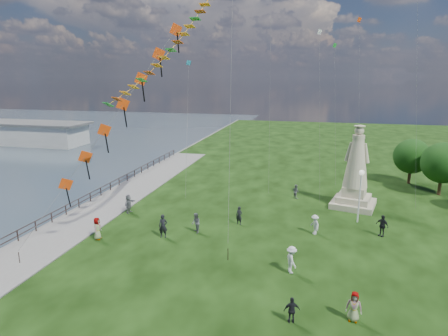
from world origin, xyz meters
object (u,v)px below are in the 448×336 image
(person_2, at_px, (291,260))
(person_4, at_px, (354,307))
(person_10, at_px, (97,228))
(person_6, at_px, (239,216))
(person_7, at_px, (296,191))
(person_8, at_px, (315,225))
(person_3, at_px, (292,310))
(person_5, at_px, (129,204))
(statue, at_px, (355,177))
(person_0, at_px, (163,226))
(lamppost, at_px, (361,185))
(person_9, at_px, (382,226))
(pier_pavilion, at_px, (17,132))
(person_1, at_px, (196,223))

(person_2, relative_size, person_4, 1.10)
(person_4, distance_m, person_10, 20.00)
(person_2, xyz_separation_m, person_6, (-5.03, 7.38, -0.11))
(person_7, xyz_separation_m, person_8, (2.04, -9.25, 0.09))
(person_2, xyz_separation_m, person_3, (0.37, -5.33, -0.18))
(person_5, relative_size, person_10, 0.99)
(statue, xyz_separation_m, person_7, (-5.78, 1.30, -2.34))
(statue, xyz_separation_m, person_5, (-21.12, -6.96, -2.19))
(person_7, distance_m, person_8, 9.48)
(person_0, height_order, person_7, person_0)
(person_3, bearing_deg, lamppost, -122.19)
(lamppost, xyz_separation_m, person_7, (-5.79, 5.63, -2.73))
(person_9, relative_size, person_10, 1.00)
(person_0, relative_size, person_6, 1.18)
(person_8, bearing_deg, person_9, 69.51)
(pier_pavilion, relative_size, person_7, 19.95)
(statue, xyz_separation_m, person_2, (-5.22, -14.75, -2.16))
(statue, height_order, person_7, statue)
(person_7, bearing_deg, pier_pavilion, 26.56)
(person_6, height_order, person_10, person_10)
(person_2, bearing_deg, person_10, 57.73)
(person_6, bearing_deg, person_2, -38.76)
(person_1, bearing_deg, person_5, -144.18)
(lamppost, xyz_separation_m, person_0, (-15.70, -7.18, -2.51))
(statue, bearing_deg, pier_pavilion, 172.31)
(person_6, height_order, person_8, person_8)
(person_9, bearing_deg, person_5, -139.99)
(person_4, relative_size, person_6, 1.03)
(person_4, bearing_deg, pier_pavilion, 151.04)
(person_7, relative_size, person_8, 0.89)
(person_7, bearing_deg, person_4, 150.71)
(person_0, height_order, person_1, person_0)
(person_2, xyz_separation_m, person_4, (3.57, -4.38, -0.08))
(person_6, relative_size, person_8, 0.98)
(person_4, xyz_separation_m, person_10, (-19.05, 6.07, 0.06))
(pier_pavilion, height_order, person_8, pier_pavilion)
(person_2, relative_size, person_5, 1.03)
(person_3, bearing_deg, person_5, -53.92)
(person_6, distance_m, person_8, 6.53)
(pier_pavilion, bearing_deg, person_8, -29.35)
(person_1, bearing_deg, lamppost, 80.20)
(lamppost, distance_m, person_6, 11.02)
(lamppost, xyz_separation_m, person_2, (-5.23, -10.42, -2.55))
(person_0, relative_size, person_9, 1.06)
(statue, xyz_separation_m, person_6, (-10.25, -7.37, -2.27))
(statue, bearing_deg, lamppost, -75.75)
(person_0, relative_size, person_8, 1.15)
(person_3, distance_m, person_4, 3.33)
(person_8, bearing_deg, person_1, -108.05)
(person_8, distance_m, person_9, 5.42)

